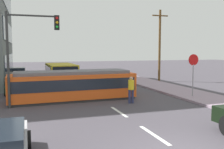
# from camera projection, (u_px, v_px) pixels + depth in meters

# --- Properties ---
(ground_plane) EXTENTS (120.00, 120.00, 0.00)m
(ground_plane) POSITION_uv_depth(u_px,v_px,m) (99.00, 99.00, 17.57)
(ground_plane) COLOR #464149
(sidewalk_curb_right) EXTENTS (3.20, 36.00, 0.14)m
(sidewalk_curb_right) POSITION_uv_depth(u_px,v_px,m) (222.00, 103.00, 15.92)
(sidewalk_curb_right) COLOR #9C8597
(sidewalk_curb_right) RESTS_ON ground
(lane_stripe_1) EXTENTS (0.16, 2.40, 0.01)m
(lane_stripe_1) POSITION_uv_depth(u_px,v_px,m) (154.00, 135.00, 10.01)
(lane_stripe_1) COLOR silver
(lane_stripe_1) RESTS_ON ground
(lane_stripe_2) EXTENTS (0.16, 2.40, 0.01)m
(lane_stripe_2) POSITION_uv_depth(u_px,v_px,m) (119.00, 112.00, 13.79)
(lane_stripe_2) COLOR silver
(lane_stripe_2) RESTS_ON ground
(lane_stripe_3) EXTENTS (0.16, 2.40, 0.01)m
(lane_stripe_3) POSITION_uv_depth(u_px,v_px,m) (81.00, 87.00, 23.48)
(lane_stripe_3) COLOR silver
(lane_stripe_3) RESTS_ON ground
(lane_stripe_4) EXTENTS (0.16, 2.40, 0.01)m
(lane_stripe_4) POSITION_uv_depth(u_px,v_px,m) (70.00, 80.00, 29.14)
(lane_stripe_4) COLOR silver
(lane_stripe_4) RESTS_ON ground
(streetcar_tram) EXTENTS (8.27, 2.80, 1.94)m
(streetcar_tram) POSITION_uv_depth(u_px,v_px,m) (73.00, 85.00, 17.17)
(streetcar_tram) COLOR #EA571C
(streetcar_tram) RESTS_ON ground
(city_bus) EXTENTS (2.64, 6.02, 1.93)m
(city_bus) POSITION_uv_depth(u_px,v_px,m) (61.00, 72.00, 25.78)
(city_bus) COLOR gold
(city_bus) RESTS_ON ground
(pedestrian_crossing) EXTENTS (0.45, 0.36, 1.67)m
(pedestrian_crossing) POSITION_uv_depth(u_px,v_px,m) (131.00, 88.00, 16.01)
(pedestrian_crossing) COLOR navy
(pedestrian_crossing) RESTS_ON ground
(parked_sedan_mid) EXTENTS (2.06, 4.17, 1.19)m
(parked_sedan_mid) POSITION_uv_depth(u_px,v_px,m) (20.00, 85.00, 19.87)
(parked_sedan_mid) COLOR #255338
(parked_sedan_mid) RESTS_ON ground
(parked_sedan_far) EXTENTS (2.17, 4.06, 1.19)m
(parked_sedan_far) POSITION_uv_depth(u_px,v_px,m) (25.00, 77.00, 25.62)
(parked_sedan_far) COLOR silver
(parked_sedan_far) RESTS_ON ground
(parked_sedan_furthest) EXTENTS (2.08, 4.30, 1.19)m
(parked_sedan_furthest) POSITION_uv_depth(u_px,v_px,m) (18.00, 72.00, 31.89)
(parked_sedan_furthest) COLOR silver
(parked_sedan_furthest) RESTS_ON ground
(stop_sign) EXTENTS (0.76, 0.07, 2.88)m
(stop_sign) POSITION_uv_depth(u_px,v_px,m) (193.00, 66.00, 17.63)
(stop_sign) COLOR gray
(stop_sign) RESTS_ON sidewalk_curb_right
(traffic_light_mast) EXTENTS (2.95, 0.33, 5.44)m
(traffic_light_mast) POSITION_uv_depth(u_px,v_px,m) (28.00, 41.00, 14.68)
(traffic_light_mast) COLOR #333333
(traffic_light_mast) RESTS_ON ground
(utility_pole_mid) EXTENTS (1.80, 0.24, 7.50)m
(utility_pole_mid) POSITION_uv_depth(u_px,v_px,m) (160.00, 44.00, 27.23)
(utility_pole_mid) COLOR brown
(utility_pole_mid) RESTS_ON ground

